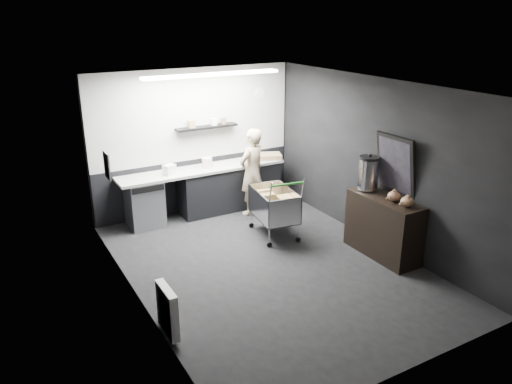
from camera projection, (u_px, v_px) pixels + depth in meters
floor at (269, 266)px, 7.60m from camera, size 5.50×5.50×0.00m
ceiling at (271, 87)px, 6.68m from camera, size 5.50×5.50×0.00m
wall_back at (195, 141)px, 9.38m from camera, size 5.50×0.00×5.50m
wall_front at (415, 261)px, 4.89m from camera, size 5.50×0.00×5.50m
wall_left at (133, 208)px, 6.21m from camera, size 0.00×5.50×5.50m
wall_right at (376, 162)px, 8.07m from camera, size 0.00×5.50×5.50m
kitchen_wall_panel at (194, 115)px, 9.20m from camera, size 3.95×0.02×1.70m
dado_panel at (197, 184)px, 9.66m from camera, size 3.95×0.02×1.00m
floating_shelf at (207, 127)px, 9.28m from camera, size 1.20×0.22×0.04m
wall_clock at (260, 93)px, 9.74m from camera, size 0.20×0.03×0.20m
poster at (107, 165)px, 7.21m from camera, size 0.02×0.30×0.40m
poster_red_band at (107, 161)px, 7.19m from camera, size 0.02×0.22×0.10m
radiator at (167, 311)px, 5.84m from camera, size 0.10×0.50×0.60m
ceiling_strip at (213, 74)px, 8.20m from camera, size 2.40×0.20×0.04m
prep_counter at (210, 189)px, 9.48m from camera, size 3.20×0.61×0.90m
person at (252, 172)px, 9.30m from camera, size 0.70×0.57×1.65m
shopping_cart at (274, 206)px, 8.48m from camera, size 0.74×1.08×1.10m
sideboard at (383, 219)px, 7.78m from camera, size 0.55×1.28×1.92m
fire_extinguisher at (165, 302)px, 6.23m from camera, size 0.14×0.14×0.47m
cardboard_box at (269, 156)px, 9.87m from camera, size 0.56×0.50×0.09m
pink_tub at (207, 163)px, 9.28m from camera, size 0.19×0.19×0.19m
white_container at (169, 170)px, 8.89m from camera, size 0.24×0.22×0.18m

